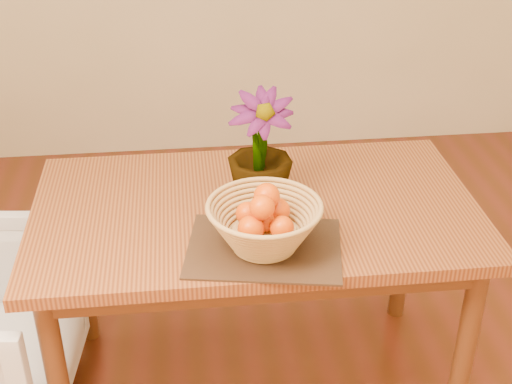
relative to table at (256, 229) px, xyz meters
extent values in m
cube|color=brown|center=(0.00, 0.00, 0.07)|extent=(1.40, 0.80, 0.04)
cube|color=#4D2912|center=(0.00, 0.00, 0.01)|extent=(1.28, 0.68, 0.08)
cylinder|color=#4D2912|center=(0.62, -0.32, -0.31)|extent=(0.06, 0.06, 0.71)
cylinder|color=#4D2912|center=(-0.62, 0.32, -0.31)|extent=(0.06, 0.06, 0.71)
cylinder|color=#4D2912|center=(0.62, 0.32, -0.31)|extent=(0.06, 0.06, 0.71)
cube|color=#392514|center=(0.00, -0.24, 0.09)|extent=(0.49, 0.40, 0.01)
cylinder|color=tan|center=(0.00, -0.24, 0.10)|extent=(0.17, 0.17, 0.01)
sphere|color=#CF4503|center=(0.00, -0.24, 0.18)|extent=(0.06, 0.06, 0.06)
sphere|color=#CF4503|center=(0.04, -0.20, 0.19)|extent=(0.07, 0.07, 0.07)
sphere|color=#CF4503|center=(-0.05, -0.20, 0.18)|extent=(0.07, 0.07, 0.07)
sphere|color=#CF4503|center=(-0.05, -0.29, 0.19)|extent=(0.07, 0.07, 0.07)
sphere|color=#CF4503|center=(0.04, -0.28, 0.18)|extent=(0.07, 0.07, 0.07)
sphere|color=#CF4503|center=(0.01, -0.21, 0.25)|extent=(0.07, 0.07, 0.07)
sphere|color=#CF4503|center=(-0.01, -0.27, 0.24)|extent=(0.07, 0.07, 0.07)
imported|color=#194213|center=(0.02, 0.03, 0.27)|extent=(0.23, 0.23, 0.36)
camera|label=1|loc=(-0.22, -1.91, 1.24)|focal=50.00mm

